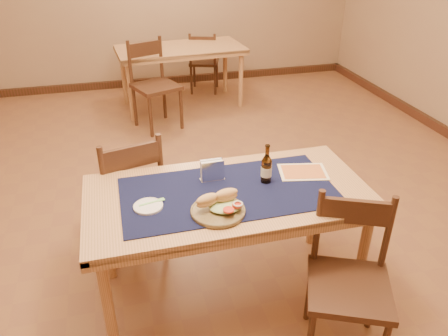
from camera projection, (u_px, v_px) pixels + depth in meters
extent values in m
cube|color=brown|center=(202.00, 220.00, 3.51)|extent=(6.00, 7.00, 0.02)
cylinder|color=tan|center=(108.00, 309.00, 2.23)|extent=(0.06, 0.06, 0.71)
cylinder|color=tan|center=(361.00, 261.00, 2.54)|extent=(0.06, 0.06, 0.71)
cylinder|color=tan|center=(106.00, 234.00, 2.77)|extent=(0.06, 0.06, 0.71)
cylinder|color=tan|center=(315.00, 202.00, 3.08)|extent=(0.06, 0.06, 0.71)
cube|color=tan|center=(228.00, 195.00, 2.47)|extent=(1.60, 0.80, 0.04)
cube|color=#0E1234|center=(228.00, 191.00, 2.46)|extent=(1.20, 0.60, 0.01)
cube|color=#422317|center=(152.00, 81.00, 6.41)|extent=(6.00, 0.06, 0.10)
cylinder|color=tan|center=(131.00, 92.00, 5.11)|extent=(0.06, 0.06, 0.71)
cylinder|color=tan|center=(241.00, 80.00, 5.49)|extent=(0.06, 0.06, 0.71)
cylinder|color=tan|center=(124.00, 77.00, 5.61)|extent=(0.06, 0.06, 0.71)
cylinder|color=tan|center=(225.00, 67.00, 6.00)|extent=(0.06, 0.06, 0.71)
cube|color=tan|center=(180.00, 49.00, 5.37)|extent=(1.59, 0.88, 0.04)
cylinder|color=#422317|center=(147.00, 199.00, 3.34)|extent=(0.04, 0.04, 0.46)
cylinder|color=#422317|center=(99.00, 212.00, 3.19)|extent=(0.04, 0.04, 0.46)
cylinder|color=#422317|center=(165.00, 225.00, 3.06)|extent=(0.04, 0.04, 0.46)
cylinder|color=#422317|center=(113.00, 240.00, 2.90)|extent=(0.04, 0.04, 0.46)
cube|color=#422317|center=(128.00, 191.00, 3.01)|extent=(0.52, 0.52, 0.04)
cube|color=#422317|center=(131.00, 157.00, 2.69)|extent=(0.36, 0.12, 0.14)
cylinder|color=#422317|center=(161.00, 167.00, 2.82)|extent=(0.04, 0.04, 0.47)
cylinder|color=#422317|center=(104.00, 181.00, 2.67)|extent=(0.04, 0.04, 0.47)
cylinder|color=#422317|center=(310.00, 291.00, 2.52)|extent=(0.04, 0.04, 0.44)
cylinder|color=#422317|center=(373.00, 298.00, 2.47)|extent=(0.04, 0.04, 0.44)
cube|color=#422317|center=(349.00, 288.00, 2.23)|extent=(0.55, 0.55, 0.04)
cube|color=#422317|center=(356.00, 212.00, 2.22)|extent=(0.34, 0.17, 0.14)
cylinder|color=#422317|center=(318.00, 227.00, 2.31)|extent=(0.04, 0.04, 0.45)
cylinder|color=#422317|center=(388.00, 234.00, 2.25)|extent=(0.04, 0.04, 0.45)
cylinder|color=#422317|center=(151.00, 116.00, 4.75)|extent=(0.04, 0.04, 0.49)
cylinder|color=#422317|center=(181.00, 109.00, 4.94)|extent=(0.04, 0.04, 0.49)
cylinder|color=#422317|center=(135.00, 106.00, 5.02)|extent=(0.04, 0.04, 0.49)
cylinder|color=#422317|center=(164.00, 99.00, 5.22)|extent=(0.04, 0.04, 0.49)
cube|color=#422317|center=(156.00, 87.00, 4.86)|extent=(0.59, 0.59, 0.04)
cube|color=#422317|center=(145.00, 49.00, 4.82)|extent=(0.37, 0.17, 0.15)
cylinder|color=#422317|center=(130.00, 63.00, 4.79)|extent=(0.04, 0.04, 0.50)
cylinder|color=#422317|center=(161.00, 58.00, 4.99)|extent=(0.04, 0.04, 0.50)
cylinder|color=#422317|center=(217.00, 73.00, 6.25)|extent=(0.03, 0.03, 0.41)
cylinder|color=#422317|center=(194.00, 73.00, 6.26)|extent=(0.03, 0.03, 0.41)
cylinder|color=#422317|center=(215.00, 80.00, 5.96)|extent=(0.03, 0.03, 0.41)
cylinder|color=#422317|center=(191.00, 80.00, 5.98)|extent=(0.03, 0.03, 0.41)
cube|color=#422317|center=(204.00, 62.00, 6.01)|extent=(0.48, 0.48, 0.04)
cube|color=#422317|center=(202.00, 42.00, 5.71)|extent=(0.32, 0.13, 0.13)
cylinder|color=#422317|center=(215.00, 50.00, 5.75)|extent=(0.03, 0.03, 0.42)
cylinder|color=#422317|center=(190.00, 50.00, 5.77)|extent=(0.03, 0.03, 0.42)
cylinder|color=brown|center=(218.00, 211.00, 2.27)|extent=(0.29, 0.29, 0.02)
torus|color=brown|center=(218.00, 210.00, 2.27)|extent=(0.29, 0.29, 0.01)
ellipsoid|color=#B3D08F|center=(225.00, 206.00, 2.27)|extent=(0.17, 0.14, 0.03)
ellipsoid|color=tan|center=(207.00, 201.00, 2.24)|extent=(0.13, 0.09, 0.07)
ellipsoid|color=tan|center=(226.00, 195.00, 2.28)|extent=(0.13, 0.07, 0.07)
cylinder|color=red|center=(229.00, 210.00, 2.21)|extent=(0.06, 0.06, 0.01)
cylinder|color=red|center=(237.00, 205.00, 2.24)|extent=(0.05, 0.05, 0.01)
torus|color=white|center=(238.00, 204.00, 2.24)|extent=(0.05, 0.05, 0.01)
cylinder|color=white|center=(148.00, 206.00, 2.32)|extent=(0.16, 0.16, 0.01)
torus|color=white|center=(148.00, 206.00, 2.31)|extent=(0.16, 0.16, 0.01)
cube|color=#89E77F|center=(149.00, 203.00, 2.33)|extent=(0.11, 0.04, 0.00)
cube|color=#89E77F|center=(161.00, 200.00, 2.36)|extent=(0.04, 0.03, 0.00)
cylinder|color=#3F240B|center=(266.00, 171.00, 2.52)|extent=(0.06, 0.06, 0.14)
cone|color=#3F240B|center=(267.00, 158.00, 2.47)|extent=(0.06, 0.06, 0.04)
cylinder|color=#3F240B|center=(267.00, 151.00, 2.45)|extent=(0.02, 0.02, 0.05)
cylinder|color=#3F240B|center=(268.00, 146.00, 2.44)|extent=(0.03, 0.03, 0.01)
cylinder|color=beige|center=(266.00, 171.00, 2.52)|extent=(0.06, 0.06, 0.06)
cube|color=white|center=(212.00, 179.00, 2.57)|extent=(0.14, 0.05, 0.00)
cube|color=white|center=(213.00, 172.00, 2.52)|extent=(0.13, 0.01, 0.12)
cube|color=white|center=(211.00, 168.00, 2.56)|extent=(0.13, 0.01, 0.12)
cube|color=white|center=(212.00, 170.00, 2.54)|extent=(0.13, 0.04, 0.11)
cube|color=#4292D5|center=(213.00, 170.00, 2.52)|extent=(0.09, 0.00, 0.04)
cube|color=#F4E3B8|center=(303.00, 172.00, 2.64)|extent=(0.32, 0.26, 0.00)
cube|color=#C26932|center=(303.00, 171.00, 2.64)|extent=(0.28, 0.22, 0.00)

